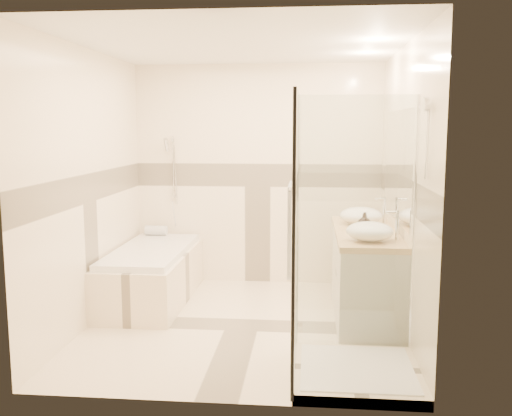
# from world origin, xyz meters

# --- Properties ---
(room) EXTENTS (2.82, 3.02, 2.52)m
(room) POSITION_xyz_m (0.06, 0.01, 1.26)
(room) COLOR #FAE6C7
(room) RESTS_ON ground
(bathtub) EXTENTS (0.75, 1.70, 0.56)m
(bathtub) POSITION_xyz_m (-1.02, 0.65, 0.31)
(bathtub) COLOR #FFEBCB
(bathtub) RESTS_ON ground
(vanity) EXTENTS (0.58, 1.62, 0.85)m
(vanity) POSITION_xyz_m (1.12, 0.30, 0.43)
(vanity) COLOR white
(vanity) RESTS_ON ground
(shower_enclosure) EXTENTS (0.96, 0.93, 2.04)m
(shower_enclosure) POSITION_xyz_m (0.83, -0.97, 0.51)
(shower_enclosure) COLOR #FFEBCB
(shower_enclosure) RESTS_ON ground
(vessel_sink_near) EXTENTS (0.42, 0.42, 0.17)m
(vessel_sink_near) POSITION_xyz_m (1.10, 0.63, 0.93)
(vessel_sink_near) COLOR white
(vessel_sink_near) RESTS_ON vanity
(vessel_sink_far) EXTENTS (0.40, 0.40, 0.16)m
(vessel_sink_far) POSITION_xyz_m (1.10, -0.20, 0.93)
(vessel_sink_far) COLOR white
(vessel_sink_far) RESTS_ON vanity
(faucet_near) EXTENTS (0.11, 0.03, 0.27)m
(faucet_near) POSITION_xyz_m (1.32, 0.63, 1.01)
(faucet_near) COLOR silver
(faucet_near) RESTS_ON vanity
(faucet_far) EXTENTS (0.11, 0.03, 0.26)m
(faucet_far) POSITION_xyz_m (1.32, -0.20, 1.00)
(faucet_far) COLOR silver
(faucet_far) RESTS_ON vanity
(amenity_bottle_a) EXTENTS (0.08, 0.08, 0.16)m
(amenity_bottle_a) POSITION_xyz_m (1.10, 0.15, 0.93)
(amenity_bottle_a) COLOR black
(amenity_bottle_a) RESTS_ON vanity
(amenity_bottle_b) EXTENTS (0.17, 0.17, 0.17)m
(amenity_bottle_b) POSITION_xyz_m (1.10, 0.28, 0.93)
(amenity_bottle_b) COLOR black
(amenity_bottle_b) RESTS_ON vanity
(folded_towels) EXTENTS (0.16, 0.25, 0.08)m
(folded_towels) POSITION_xyz_m (1.10, 1.02, 0.89)
(folded_towels) COLOR silver
(folded_towels) RESTS_ON vanity
(rolled_towel) EXTENTS (0.25, 0.11, 0.11)m
(rolled_towel) POSITION_xyz_m (-1.16, 1.35, 0.62)
(rolled_towel) COLOR silver
(rolled_towel) RESTS_ON bathtub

